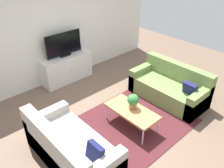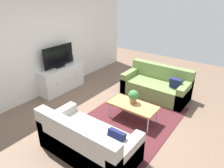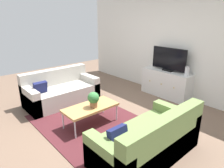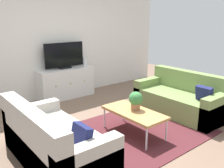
{
  "view_description": "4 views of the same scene",
  "coord_description": "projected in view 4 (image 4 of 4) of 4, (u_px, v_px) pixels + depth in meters",
  "views": [
    {
      "loc": [
        -2.76,
        -2.62,
        3.23
      ],
      "look_at": [
        0.0,
        0.38,
        0.75
      ],
      "focal_mm": 37.6,
      "sensor_mm": 36.0,
      "label": 1
    },
    {
      "loc": [
        -3.43,
        -2.14,
        2.75
      ],
      "look_at": [
        0.0,
        0.38,
        0.75
      ],
      "focal_mm": 33.0,
      "sensor_mm": 36.0,
      "label": 2
    },
    {
      "loc": [
        3.0,
        -2.27,
        2.13
      ],
      "look_at": [
        0.0,
        0.38,
        0.75
      ],
      "focal_mm": 32.22,
      "sensor_mm": 36.0,
      "label": 3
    },
    {
      "loc": [
        -2.64,
        -2.88,
        1.9
      ],
      "look_at": [
        0.0,
        0.38,
        0.75
      ],
      "focal_mm": 39.39,
      "sensor_mm": 36.0,
      "label": 4
    }
  ],
  "objects": [
    {
      "name": "couch_left_side",
      "position": [
        51.0,
        144.0,
        3.24
      ],
      "size": [
        0.86,
        1.77,
        0.83
      ],
      "color": "#B2ADA3",
      "rests_on": "ground_plane"
    },
    {
      "name": "tv_console",
      "position": [
        66.0,
        83.0,
        5.93
      ],
      "size": [
        1.36,
        0.47,
        0.71
      ],
      "color": "silver",
      "rests_on": "ground_plane"
    },
    {
      "name": "coffee_table",
      "position": [
        134.0,
        113.0,
        4.02
      ],
      "size": [
        0.52,
        1.09,
        0.41
      ],
      "color": "#B7844C",
      "rests_on": "ground_plane"
    },
    {
      "name": "potted_plant",
      "position": [
        136.0,
        100.0,
        4.03
      ],
      "size": [
        0.23,
        0.23,
        0.31
      ],
      "color": "#936042",
      "rests_on": "coffee_table"
    },
    {
      "name": "ground_plane",
      "position": [
        126.0,
        130.0,
        4.26
      ],
      "size": [
        10.0,
        10.0,
        0.0
      ],
      "primitive_type": "plane",
      "color": "brown"
    },
    {
      "name": "flat_screen_tv",
      "position": [
        64.0,
        56.0,
        5.77
      ],
      "size": [
        0.99,
        0.16,
        0.61
      ],
      "color": "black",
      "rests_on": "tv_console"
    },
    {
      "name": "area_rug",
      "position": [
        132.0,
        133.0,
        4.15
      ],
      "size": [
        2.5,
        1.9,
        0.01
      ],
      "primitive_type": "cube",
      "color": "#4C1E23",
      "rests_on": "ground_plane"
    },
    {
      "name": "wall_back",
      "position": [
        55.0,
        41.0,
        5.82
      ],
      "size": [
        6.4,
        0.12,
        2.7
      ],
      "primitive_type": "cube",
      "color": "silver",
      "rests_on": "ground_plane"
    },
    {
      "name": "couch_right_side",
      "position": [
        182.0,
        99.0,
        4.98
      ],
      "size": [
        0.86,
        1.77,
        0.83
      ],
      "color": "olive",
      "rests_on": "ground_plane"
    },
    {
      "name": "glass_vase",
      "position": [
        85.0,
        61.0,
        6.14
      ],
      "size": [
        0.11,
        0.11,
        0.22
      ],
      "primitive_type": "cylinder",
      "color": "silver",
      "rests_on": "tv_console"
    }
  ]
}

